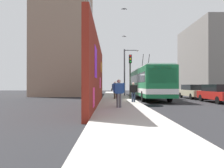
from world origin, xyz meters
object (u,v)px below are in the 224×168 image
pedestrian_near_wall (119,91)px  traffic_light (130,69)px  city_bus (148,82)px  street_lamp (126,68)px  parked_car_champagne (193,91)px  pedestrian_at_curb (133,91)px  pedestrian_midblock (115,89)px  parked_car_red (218,93)px

pedestrian_near_wall → traffic_light: 8.16m
city_bus → street_lamp: bearing=22.9°
traffic_light → parked_car_champagne: bearing=-70.3°
pedestrian_at_curb → pedestrian_midblock: bearing=17.8°
parked_car_red → pedestrian_at_curb: pedestrian_at_curb is taller
city_bus → parked_car_champagne: 5.36m
pedestrian_midblock → street_lamp: street_lamp is taller
pedestrian_near_wall → pedestrian_at_curb: bearing=-19.1°
street_lamp → parked_car_red: bearing=-142.1°
city_bus → traffic_light: city_bus is taller
parked_car_champagne → pedestrian_at_curb: size_ratio=3.03×
pedestrian_at_curb → street_lamp: bearing=-1.5°
city_bus → pedestrian_midblock: (-1.50, 3.63, -0.67)m
parked_car_champagne → pedestrian_at_curb: 9.94m
city_bus → pedestrian_near_wall: bearing=159.2°
pedestrian_near_wall → pedestrian_at_curb: (3.89, -1.35, -0.10)m
pedestrian_at_curb → traffic_light: 4.40m
city_bus → parked_car_champagne: size_ratio=2.50×
pedestrian_midblock → street_lamp: 6.94m
pedestrian_near_wall → pedestrian_midblock: (8.09, 0.00, -0.01)m
parked_car_red → pedestrian_at_curb: 7.58m
pedestrian_midblock → pedestrian_at_curb: bearing=-162.2°
pedestrian_at_curb → traffic_light: (3.90, -0.14, 2.04)m
parked_car_champagne → street_lamp: street_lamp is taller
pedestrian_midblock → traffic_light: 2.47m
pedestrian_midblock → street_lamp: size_ratio=0.28×
parked_car_red → street_lamp: 12.08m
parked_car_red → parked_car_champagne: size_ratio=0.95×
parked_car_red → pedestrian_near_wall: bearing=119.9°
city_bus → pedestrian_midblock: size_ratio=6.95×
parked_car_red → pedestrian_midblock: bearing=71.2°
street_lamp → city_bus: bearing=-157.1°
city_bus → parked_car_red: (-4.50, -5.20, -1.00)m
pedestrian_at_curb → street_lamp: street_lamp is taller
city_bus → pedestrian_near_wall: size_ratio=6.94×
city_bus → parked_car_red: city_bus is taller
parked_car_red → street_lamp: bearing=37.9°
pedestrian_midblock → traffic_light: (-0.30, -1.48, 1.95)m
pedestrian_midblock → parked_car_red: bearing=-108.8°
city_bus → pedestrian_near_wall: (-9.59, 3.63, -0.66)m
parked_car_champagne → street_lamp: 8.69m
parked_car_red → street_lamp: (9.26, 7.21, 2.88)m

